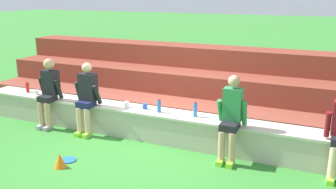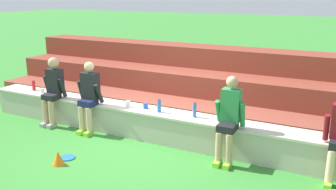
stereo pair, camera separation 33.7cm
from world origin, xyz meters
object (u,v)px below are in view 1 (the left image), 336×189
plastic_cup_right_end (127,104)px  sports_cone (60,161)px  person_center (231,117)px  plastic_cup_left_end (37,92)px  plastic_cup_middle (145,106)px  person_far_left (49,90)px  frisbee (69,160)px  water_bottle_near_right (195,110)px  person_left_of_center (87,96)px  water_bottle_center_gap (159,106)px  water_bottle_mid_left (28,87)px

plastic_cup_right_end → sports_cone: 1.74m
person_center → plastic_cup_left_end: (-4.33, 0.27, -0.14)m
person_center → plastic_cup_middle: size_ratio=14.16×
person_far_left → person_center: bearing=-0.7°
person_far_left → plastic_cup_left_end: 0.61m
sports_cone → frisbee: bearing=98.4°
person_center → water_bottle_near_right: 0.78m
person_left_of_center → plastic_cup_left_end: size_ratio=13.99×
plastic_cup_left_end → plastic_cup_right_end: size_ratio=0.88×
frisbee → person_far_left: bearing=139.5°
water_bottle_near_right → frisbee: (-1.70, -1.42, -0.68)m
person_center → plastic_cup_left_end: bearing=176.5°
water_bottle_center_gap → plastic_cup_right_end: bearing=178.7°
water_bottle_near_right → plastic_cup_right_end: 1.38m
person_far_left → sports_cone: (1.41, -1.41, -0.65)m
person_left_of_center → plastic_cup_left_end: person_left_of_center is taller
water_bottle_near_right → water_bottle_center_gap: size_ratio=1.09×
person_far_left → sports_cone: person_far_left is taller
water_bottle_near_right → sports_cone: (-1.66, -1.67, -0.57)m
person_far_left → frisbee: (1.37, -1.17, -0.76)m
water_bottle_center_gap → frisbee: water_bottle_center_gap is taller
water_bottle_near_right → plastic_cup_left_end: size_ratio=2.71×
person_left_of_center → person_center: 2.84m
water_bottle_mid_left → plastic_cup_middle: size_ratio=2.26×
person_center → plastic_cup_right_end: person_center is taller
person_left_of_center → water_bottle_near_right: bearing=7.3°
person_center → plastic_cup_middle: 1.77m
water_bottle_center_gap → plastic_cup_left_end: (-2.92, 0.01, -0.07)m
plastic_cup_right_end → water_bottle_center_gap: bearing=-1.3°
water_bottle_mid_left → water_bottle_near_right: water_bottle_near_right is taller
person_center → sports_cone: bearing=-150.1°
water_bottle_near_right → plastic_cup_left_end: water_bottle_near_right is taller
plastic_cup_middle → water_bottle_near_right: bearing=-1.8°
person_left_of_center → person_center: person_center is taller
plastic_cup_right_end → water_bottle_mid_left: bearing=178.6°
water_bottle_mid_left → frisbee: 2.74m
water_bottle_center_gap → plastic_cup_right_end: water_bottle_center_gap is taller
person_center → plastic_cup_middle: bearing=169.3°
person_center → water_bottle_center_gap: (-1.41, 0.25, -0.07)m
person_far_left → person_left_of_center: person_far_left is taller
person_center → sports_cone: person_center is taller
frisbee → sports_cone: 0.27m
person_far_left → frisbee: bearing=-40.5°
sports_cone → person_far_left: bearing=134.8°
person_far_left → person_center: person_center is taller
plastic_cup_left_end → sports_cone: 2.59m
person_center → sports_cone: size_ratio=6.14×
plastic_cup_right_end → sports_cone: bearing=-99.9°
water_bottle_center_gap → person_center: bearing=-10.3°
plastic_cup_right_end → person_far_left: bearing=-172.4°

